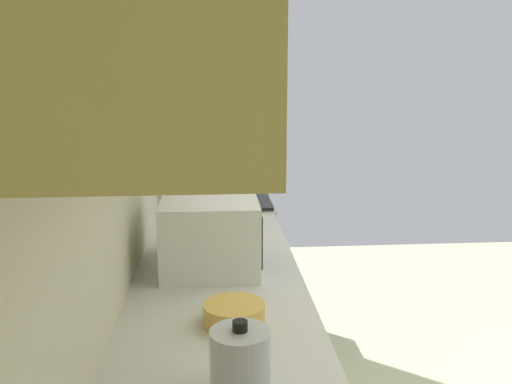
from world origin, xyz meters
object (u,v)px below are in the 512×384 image
object	(u,v)px
microwave	(211,231)
bowl	(234,313)
oven_range	(218,268)
kettle	(240,364)

from	to	relation	value
microwave	bowl	bearing A→B (deg)	-172.32
oven_range	microwave	size ratio (longest dim) A/B	2.45
microwave	kettle	distance (m)	0.89
microwave	bowl	size ratio (longest dim) A/B	2.42
oven_range	microwave	bearing A→B (deg)	178.39
bowl	kettle	size ratio (longest dim) A/B	0.97
oven_range	bowl	world-z (taller)	oven_range
oven_range	microwave	xyz separation A→B (m)	(-1.15, 0.03, 0.58)
microwave	kettle	bearing A→B (deg)	-175.55
microwave	bowl	xyz separation A→B (m)	(-0.51, -0.07, -0.10)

